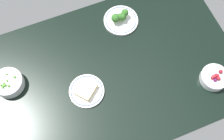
# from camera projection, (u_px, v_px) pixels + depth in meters

# --- Properties ---
(dining_table) EXTENTS (1.37, 0.89, 0.04)m
(dining_table) POSITION_uv_depth(u_px,v_px,m) (112.00, 73.00, 1.56)
(dining_table) COLOR black
(dining_table) RESTS_ON ground
(bowl_berries) EXTENTS (0.15, 0.15, 0.07)m
(bowl_berries) POSITION_uv_depth(u_px,v_px,m) (214.00, 77.00, 1.50)
(bowl_berries) COLOR silver
(bowl_berries) RESTS_ON dining_table
(plate_sandwich) EXTENTS (0.18, 0.18, 0.04)m
(plate_sandwich) POSITION_uv_depth(u_px,v_px,m) (87.00, 91.00, 1.48)
(plate_sandwich) COLOR silver
(plate_sandwich) RESTS_ON dining_table
(bowl_peas) EXTENTS (0.16, 0.16, 0.07)m
(bowl_peas) POSITION_uv_depth(u_px,v_px,m) (8.00, 83.00, 1.48)
(bowl_peas) COLOR silver
(bowl_peas) RESTS_ON dining_table
(plate_broccoli) EXTENTS (0.20, 0.20, 0.08)m
(plate_broccoli) POSITION_uv_depth(u_px,v_px,m) (121.00, 19.00, 1.64)
(plate_broccoli) COLOR silver
(plate_broccoli) RESTS_ON dining_table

